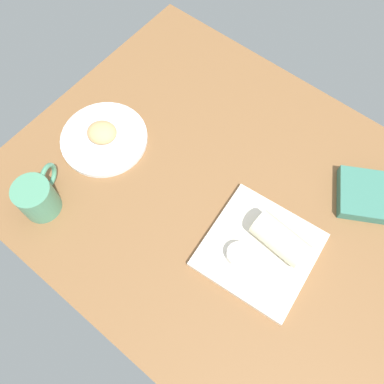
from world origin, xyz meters
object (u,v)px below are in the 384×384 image
(scone_pastry, at_px, (102,132))
(square_plate, at_px, (259,250))
(round_plate, at_px, (104,139))
(book_stack, at_px, (376,196))
(breakfast_wrap, at_px, (280,239))
(sauce_cup, at_px, (238,254))
(coffee_mug, at_px, (37,197))

(scone_pastry, relative_size, square_plate, 0.32)
(square_plate, bearing_deg, round_plate, 0.66)
(book_stack, bearing_deg, breakfast_wrap, 63.98)
(breakfast_wrap, bearing_deg, scone_pastry, 98.67)
(sauce_cup, distance_m, breakfast_wrap, 0.10)
(book_stack, relative_size, coffee_mug, 1.65)
(breakfast_wrap, xyz_separation_m, coffee_mug, (0.52, 0.28, 0.00))
(square_plate, distance_m, breakfast_wrap, 0.06)
(scone_pastry, height_order, sauce_cup, scone_pastry)
(breakfast_wrap, relative_size, book_stack, 0.58)
(scone_pastry, height_order, coffee_mug, coffee_mug)
(book_stack, bearing_deg, sauce_cup, 62.27)
(round_plate, distance_m, square_plate, 0.52)
(round_plate, bearing_deg, breakfast_wrap, -175.33)
(round_plate, distance_m, book_stack, 0.74)
(sauce_cup, xyz_separation_m, book_stack, (-0.18, -0.35, -0.01))
(round_plate, distance_m, coffee_mug, 0.24)
(square_plate, bearing_deg, scone_pastry, 0.65)
(square_plate, bearing_deg, sauce_cup, 57.36)
(round_plate, bearing_deg, coffee_mug, 94.21)
(sauce_cup, bearing_deg, scone_pastry, -4.93)
(round_plate, height_order, sauce_cup, sauce_cup)
(round_plate, xyz_separation_m, square_plate, (-0.52, -0.01, 0.00))
(round_plate, relative_size, coffee_mug, 1.69)
(book_stack, height_order, coffee_mug, coffee_mug)
(breakfast_wrap, relative_size, coffee_mug, 0.95)
(scone_pastry, xyz_separation_m, book_stack, (-0.67, -0.31, -0.02))
(scone_pastry, relative_size, sauce_cup, 1.42)
(square_plate, xyz_separation_m, book_stack, (-0.15, -0.30, 0.01))
(coffee_mug, bearing_deg, square_plate, -153.78)
(scone_pastry, distance_m, sauce_cup, 0.49)
(scone_pastry, distance_m, square_plate, 0.52)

